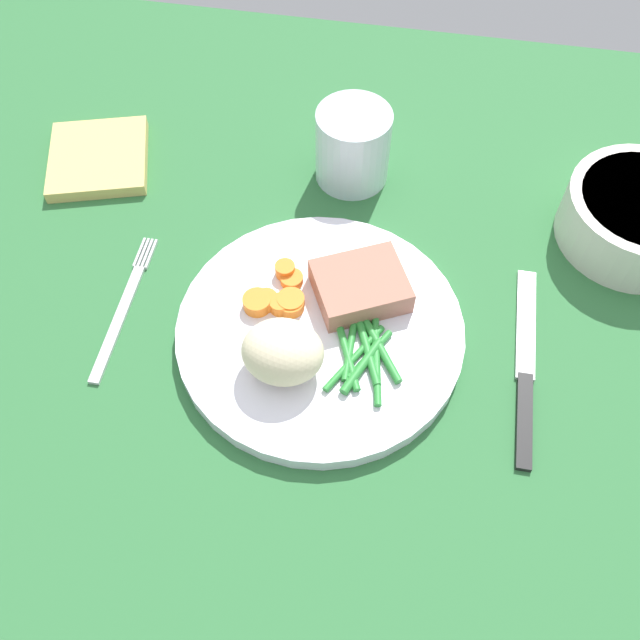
{
  "coord_description": "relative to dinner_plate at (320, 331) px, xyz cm",
  "views": [
    {
      "loc": [
        2.88,
        -36.24,
        56.38
      ],
      "look_at": [
        -3.03,
        -2.9,
        4.6
      ],
      "focal_mm": 39.06,
      "sensor_mm": 36.0,
      "label": 1
    }
  ],
  "objects": [
    {
      "name": "dining_table",
      "position": [
        3.03,
        2.9,
        -1.8
      ],
      "size": [
        120.0,
        90.0,
        2.0
      ],
      "color": "#2D6B38",
      "rests_on": "ground"
    },
    {
      "name": "dinner_plate",
      "position": [
        0.0,
        0.0,
        0.0
      ],
      "size": [
        26.1,
        26.1,
        1.6
      ],
      "primitive_type": "cylinder",
      "color": "white",
      "rests_on": "dining_table"
    },
    {
      "name": "meat_portion",
      "position": [
        3.52,
        4.11,
        2.07
      ],
      "size": [
        10.21,
        9.56,
        2.55
      ],
      "primitive_type": "cube",
      "rotation": [
        0.0,
        0.0,
        0.46
      ],
      "color": "#A86B56",
      "rests_on": "dinner_plate"
    },
    {
      "name": "mashed_potatoes",
      "position": [
        -2.35,
        -4.7,
        3.36
      ],
      "size": [
        7.02,
        6.01,
        5.12
      ],
      "primitive_type": "ellipsoid",
      "color": "beige",
      "rests_on": "dinner_plate"
    },
    {
      "name": "carrot_slices",
      "position": [
        -4.19,
        2.13,
        1.38
      ],
      "size": [
        5.6,
        6.33,
        1.29
      ],
      "color": "orange",
      "rests_on": "dinner_plate"
    },
    {
      "name": "green_beans",
      "position": [
        4.36,
        -2.21,
        1.15
      ],
      "size": [
        6.65,
        10.25,
        0.81
      ],
      "color": "#2D8C38",
      "rests_on": "dinner_plate"
    },
    {
      "name": "fork",
      "position": [
        -18.74,
        -0.26,
        -0.6
      ],
      "size": [
        1.44,
        16.6,
        0.4
      ],
      "rotation": [
        0.0,
        0.0,
        0.04
      ],
      "color": "silver",
      "rests_on": "dining_table"
    },
    {
      "name": "knife",
      "position": [
        18.63,
        -0.29,
        -0.6
      ],
      "size": [
        1.7,
        20.5,
        0.64
      ],
      "rotation": [
        0.0,
        0.0,
        0.03
      ],
      "color": "black",
      "rests_on": "dining_table"
    },
    {
      "name": "water_glass",
      "position": [
        -0.24,
        20.81,
        2.7
      ],
      "size": [
        7.76,
        7.76,
        8.14
      ],
      "color": "silver",
      "rests_on": "dining_table"
    },
    {
      "name": "salad_bowl",
      "position": [
        28.65,
        17.15,
        2.35
      ],
      "size": [
        14.72,
        14.72,
        5.59
      ],
      "color": "silver",
      "rests_on": "dining_table"
    },
    {
      "name": "napkin",
      "position": [
        -27.67,
        17.81,
        -0.13
      ],
      "size": [
        13.09,
        13.57,
        1.34
      ],
      "primitive_type": "cube",
      "rotation": [
        0.0,
        0.0,
        0.29
      ],
      "color": "#DBBC6B",
      "rests_on": "dining_table"
    }
  ]
}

